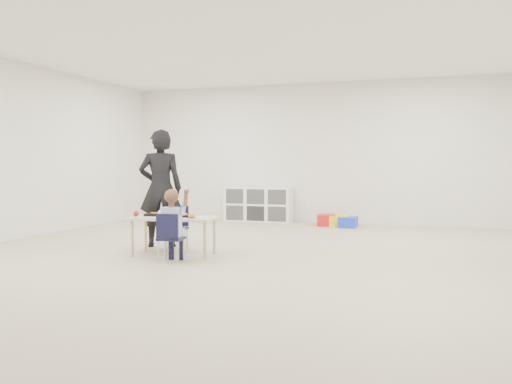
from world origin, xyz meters
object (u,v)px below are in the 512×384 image
(cubby_shelf, at_px, (259,204))
(chair_near, at_px, (171,238))
(adult, at_px, (161,188))
(table, at_px, (174,236))
(child, at_px, (171,223))

(cubby_shelf, bearing_deg, chair_near, -84.44)
(chair_near, xyz_separation_m, adult, (-0.72, 1.07, 0.54))
(table, bearing_deg, child, -73.02)
(table, xyz_separation_m, child, (0.21, -0.47, 0.22))
(chair_near, bearing_deg, child, 0.00)
(child, bearing_deg, chair_near, 0.00)
(cubby_shelf, distance_m, adult, 3.69)
(child, distance_m, cubby_shelf, 4.74)
(table, relative_size, child, 1.21)
(cubby_shelf, bearing_deg, table, -86.59)
(table, xyz_separation_m, chair_near, (0.21, -0.47, 0.04))
(table, relative_size, adult, 0.68)
(child, height_order, cubby_shelf, child)
(table, xyz_separation_m, cubby_shelf, (-0.25, 4.25, 0.10))
(cubby_shelf, height_order, adult, adult)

